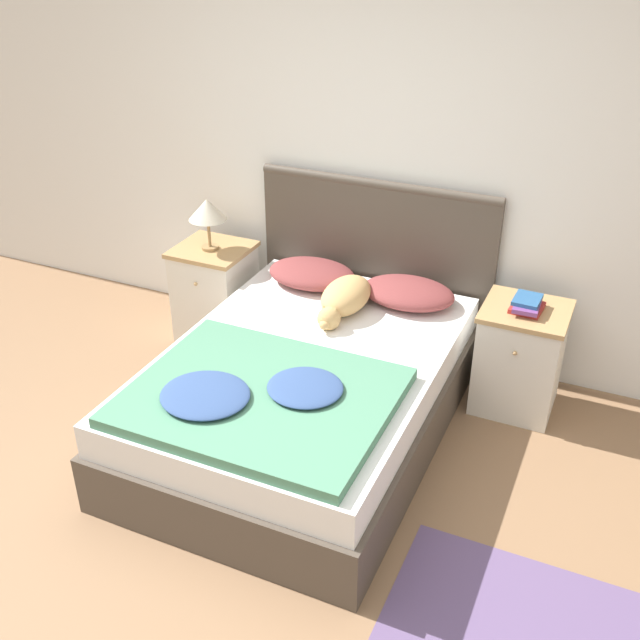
% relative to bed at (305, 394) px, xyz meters
% --- Properties ---
extents(ground_plane, '(16.00, 16.00, 0.00)m').
position_rel_bed_xyz_m(ground_plane, '(-0.02, -1.02, -0.25)').
color(ground_plane, '#896647').
extents(wall_back, '(9.00, 0.06, 2.55)m').
position_rel_bed_xyz_m(wall_back, '(-0.02, 1.11, 1.03)').
color(wall_back, white).
rests_on(wall_back, ground_plane).
extents(bed, '(1.43, 2.04, 0.50)m').
position_rel_bed_xyz_m(bed, '(0.00, 0.00, 0.00)').
color(bed, '#4C4238').
rests_on(bed, ground_plane).
extents(headboard, '(1.51, 0.06, 1.13)m').
position_rel_bed_xyz_m(headboard, '(0.00, 1.04, 0.34)').
color(headboard, '#4C4238').
rests_on(headboard, ground_plane).
extents(nightstand_left, '(0.47, 0.45, 0.63)m').
position_rel_bed_xyz_m(nightstand_left, '(-1.00, 0.73, 0.07)').
color(nightstand_left, silver).
rests_on(nightstand_left, ground_plane).
extents(nightstand_right, '(0.47, 0.45, 0.63)m').
position_rel_bed_xyz_m(nightstand_right, '(1.00, 0.73, 0.07)').
color(nightstand_right, silver).
rests_on(nightstand_right, ground_plane).
extents(pillow_left, '(0.55, 0.40, 0.13)m').
position_rel_bed_xyz_m(pillow_left, '(-0.31, 0.77, 0.32)').
color(pillow_left, brown).
rests_on(pillow_left, bed).
extents(pillow_right, '(0.55, 0.40, 0.13)m').
position_rel_bed_xyz_m(pillow_right, '(0.31, 0.77, 0.32)').
color(pillow_right, brown).
rests_on(pillow_right, bed).
extents(quilt, '(1.22, 1.00, 0.10)m').
position_rel_bed_xyz_m(quilt, '(-0.01, -0.48, 0.29)').
color(quilt, '#4C8466').
rests_on(quilt, bed).
extents(dog, '(0.26, 0.62, 0.18)m').
position_rel_bed_xyz_m(dog, '(0.01, 0.52, 0.34)').
color(dog, tan).
rests_on(dog, bed).
extents(book_stack, '(0.18, 0.22, 0.07)m').
position_rel_bed_xyz_m(book_stack, '(1.00, 0.72, 0.42)').
color(book_stack, '#AD2D28').
rests_on(book_stack, nightstand_right).
extents(table_lamp, '(0.24, 0.24, 0.33)m').
position_rel_bed_xyz_m(table_lamp, '(-1.00, 0.71, 0.64)').
color(table_lamp, '#9E7A4C').
rests_on(table_lamp, nightstand_left).
extents(rug, '(1.00, 0.76, 0.00)m').
position_rel_bed_xyz_m(rug, '(1.31, -0.80, -0.25)').
color(rug, '#604C75').
rests_on(rug, ground_plane).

